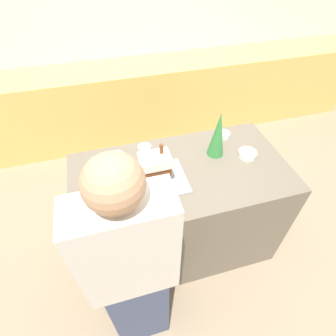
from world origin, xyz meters
TOP-DOWN VIEW (x-y plane):
  - ground_plane at (0.00, 0.00)m, footprint 12.00×12.00m
  - wall_back at (0.00, 2.13)m, footprint 8.00×0.05m
  - back_cabinet_block at (0.00, 1.80)m, footprint 6.00×0.60m
  - kitchen_island at (0.00, 0.00)m, footprint 1.53×0.79m
  - baking_tray at (-0.19, -0.04)m, footprint 0.41×0.33m
  - gingerbread_house at (-0.19, -0.04)m, footprint 0.20×0.15m
  - decorative_tree at (0.30, 0.12)m, footprint 0.12×0.12m
  - candy_bowl_center_rear at (-0.42, 0.23)m, footprint 0.13×0.13m
  - candy_bowl_near_tray_left at (0.44, 0.29)m, footprint 0.10×0.10m
  - candy_bowl_front_corner at (-0.60, 0.13)m, footprint 0.11×0.11m
  - candy_bowl_near_tray_right at (0.52, 0.02)m, footprint 0.13×0.13m
  - candy_bowl_far_left at (-0.20, 0.27)m, footprint 0.10×0.10m
  - person at (-0.45, -0.59)m, footprint 0.45×0.56m

SIDE VIEW (x-z plane):
  - ground_plane at x=0.00m, z-range 0.00..0.00m
  - kitchen_island at x=0.00m, z-range 0.00..0.94m
  - back_cabinet_block at x=0.00m, z-range 0.00..0.94m
  - person at x=-0.45m, z-range 0.03..1.72m
  - baking_tray at x=-0.19m, z-range 0.94..0.95m
  - candy_bowl_near_tray_left at x=0.44m, z-range 0.94..0.98m
  - candy_bowl_near_tray_right at x=0.52m, z-range 0.94..0.98m
  - candy_bowl_front_corner at x=-0.60m, z-range 0.94..0.99m
  - candy_bowl_center_rear at x=-0.42m, z-range 0.94..0.99m
  - candy_bowl_far_left at x=-0.20m, z-range 0.94..0.99m
  - gingerbread_house at x=-0.19m, z-range 0.92..1.19m
  - decorative_tree at x=0.30m, z-range 0.94..1.29m
  - wall_back at x=0.00m, z-range 0.00..2.60m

